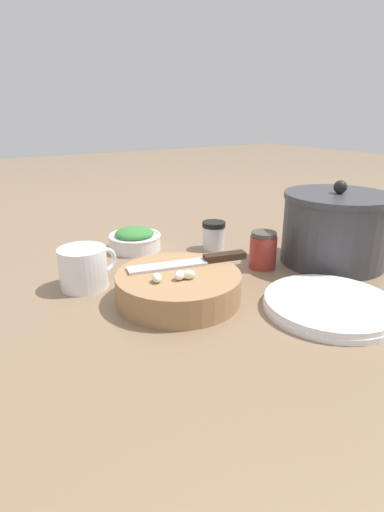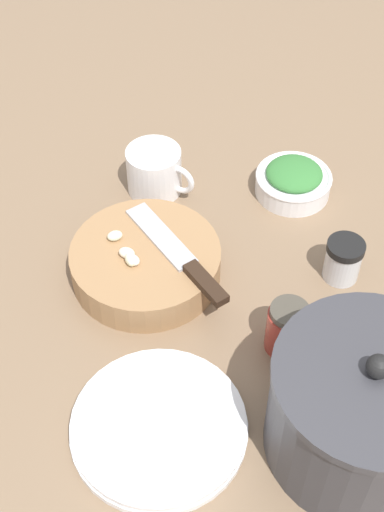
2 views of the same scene
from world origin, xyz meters
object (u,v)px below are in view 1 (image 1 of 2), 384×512
coffee_mug (84,268)px  honey_jar (263,250)px  herb_bowl (135,239)px  cutting_board (179,286)px  plate_stack (330,305)px  chef_knife (196,261)px  spice_jar (214,235)px  stock_pot (335,229)px  garlic_cloves (179,275)px

coffee_mug → honey_jar: (0.11, 0.36, -0.00)m
herb_bowl → honey_jar: size_ratio=1.59×
cutting_board → plate_stack: cutting_board is taller
cutting_board → coffee_mug: bearing=-139.5°
coffee_mug → chef_knife: bearing=55.4°
spice_jar → honey_jar: 0.16m
coffee_mug → plate_stack: size_ratio=0.53×
coffee_mug → cutting_board: bearing=40.5°
spice_jar → coffee_mug: 0.34m
spice_jar → stock_pot: stock_pot is taller
coffee_mug → garlic_cloves: bearing=33.0°
honey_jar → stock_pot: bearing=68.9°
honey_jar → spice_jar: bearing=-173.6°
garlic_cloves → honey_jar: honey_jar is taller
herb_bowl → chef_knife: bearing=0.5°
plate_stack → honey_jar: honey_jar is taller
cutting_board → honey_jar: 0.24m
cutting_board → garlic_cloves: garlic_cloves is taller
chef_knife → spice_jar: spice_jar is taller
garlic_cloves → herb_bowl: size_ratio=0.61×
chef_knife → stock_pot: stock_pot is taller
plate_stack → herb_bowl: bearing=-162.5°
herb_bowl → plate_stack: size_ratio=0.56×
spice_jar → honey_jar: (0.16, 0.02, 0.00)m
plate_stack → honey_jar: bearing=170.4°
plate_stack → stock_pot: bearing=129.0°
spice_jar → plate_stack: bearing=-2.8°
plate_stack → stock_pot: size_ratio=0.98×
stock_pot → spice_jar: bearing=-141.8°
garlic_cloves → coffee_mug: 0.20m
cutting_board → coffee_mug: 0.19m
garlic_cloves → herb_bowl: (-0.32, 0.06, -0.03)m
honey_jar → herb_bowl: bearing=-144.4°
honey_jar → stock_pot: size_ratio=0.35×
garlic_cloves → coffee_mug: (-0.17, -0.11, -0.02)m
chef_knife → herb_bowl: 0.27m
honey_jar → stock_pot: 0.17m
garlic_cloves → honey_jar: (-0.06, 0.25, -0.02)m
honey_jar → stock_pot: (0.06, 0.15, 0.04)m
plate_stack → honey_jar: size_ratio=2.82×
chef_knife → honey_jar: honey_jar is taller
coffee_mug → honey_jar: bearing=73.4°
cutting_board → chef_knife: chef_knife is taller
garlic_cloves → spice_jar: same height
cutting_board → coffee_mug: (-0.15, -0.12, 0.01)m
garlic_cloves → spice_jar: (-0.22, 0.23, -0.02)m
herb_bowl → honey_jar: 0.32m
coffee_mug → stock_pot: size_ratio=0.52×
chef_knife → garlic_cloves: garlic_cloves is taller
chef_knife → herb_bowl: bearing=13.2°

